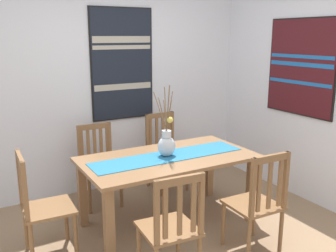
{
  "coord_description": "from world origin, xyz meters",
  "views": [
    {
      "loc": [
        -1.67,
        -2.54,
        1.9
      ],
      "look_at": [
        0.16,
        0.7,
        1.0
      ],
      "focal_mm": 40.27,
      "sensor_mm": 36.0,
      "label": 1
    }
  ],
  "objects": [
    {
      "name": "wall_back",
      "position": [
        0.0,
        1.86,
        1.35
      ],
      "size": [
        6.4,
        0.12,
        2.7
      ],
      "primitive_type": "cube",
      "color": "silver",
      "rests_on": "ground_plane"
    },
    {
      "name": "dining_table",
      "position": [
        0.1,
        0.58,
        0.62
      ],
      "size": [
        1.72,
        0.91,
        0.72
      ],
      "color": "#8E6642",
      "rests_on": "ground_plane"
    },
    {
      "name": "table_runner",
      "position": [
        0.1,
        0.58,
        0.72
      ],
      "size": [
        1.59,
        0.36,
        0.01
      ],
      "primitive_type": "cube",
      "color": "#236B93",
      "rests_on": "dining_table"
    },
    {
      "name": "centerpiece_vase",
      "position": [
        0.09,
        0.59,
        0.86
      ],
      "size": [
        0.2,
        0.3,
        0.73
      ],
      "color": "silver",
      "rests_on": "dining_table"
    },
    {
      "name": "chair_0",
      "position": [
        -1.15,
        0.58,
        0.48
      ],
      "size": [
        0.44,
        0.44,
        0.95
      ],
      "color": "brown",
      "rests_on": "ground_plane"
    },
    {
      "name": "chair_1",
      "position": [
        0.5,
        -0.29,
        0.48
      ],
      "size": [
        0.43,
        0.43,
        0.96
      ],
      "color": "brown",
      "rests_on": "ground_plane"
    },
    {
      "name": "chair_2",
      "position": [
        -0.35,
        1.41,
        0.48
      ],
      "size": [
        0.44,
        0.44,
        0.91
      ],
      "color": "brown",
      "rests_on": "ground_plane"
    },
    {
      "name": "chair_3",
      "position": [
        0.53,
        1.43,
        0.49
      ],
      "size": [
        0.42,
        0.42,
        0.95
      ],
      "color": "brown",
      "rests_on": "ground_plane"
    },
    {
      "name": "chair_4",
      "position": [
        -0.37,
        -0.29,
        0.48
      ],
      "size": [
        0.45,
        0.45,
        0.93
      ],
      "color": "brown",
      "rests_on": "ground_plane"
    },
    {
      "name": "painting_on_back_wall",
      "position": [
        0.14,
        1.79,
        1.55
      ],
      "size": [
        0.81,
        0.05,
        1.36
      ],
      "color": "black"
    },
    {
      "name": "painting_on_side_wall",
      "position": [
        1.79,
        0.48,
        1.54
      ],
      "size": [
        0.05,
        0.96,
        1.1
      ],
      "color": "black"
    }
  ]
}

